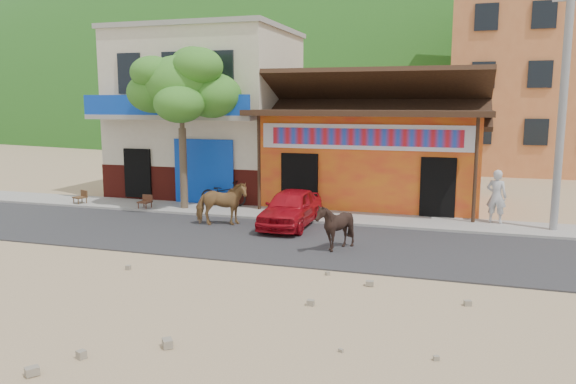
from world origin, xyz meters
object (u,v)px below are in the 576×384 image
(pedestrian, at_px, (496,196))
(cow_tan, at_px, (221,204))
(cafe_chair_right, at_px, (145,196))
(scooter, at_px, (223,193))
(cow_dark, at_px, (335,227))
(red_car, at_px, (291,208))
(tree, at_px, (182,128))
(cafe_chair_left, at_px, (80,191))
(utility_pole, at_px, (563,101))

(pedestrian, bearing_deg, cow_tan, 33.29)
(pedestrian, height_order, cafe_chair_right, pedestrian)
(scooter, bearing_deg, cow_dark, -134.94)
(red_car, relative_size, scooter, 1.98)
(scooter, bearing_deg, pedestrian, -94.43)
(cow_dark, distance_m, cafe_chair_right, 8.85)
(tree, bearing_deg, red_car, -17.35)
(cafe_chair_left, bearing_deg, utility_pole, 25.36)
(cow_dark, relative_size, pedestrian, 0.75)
(pedestrian, relative_size, cafe_chair_left, 1.89)
(scooter, height_order, cafe_chair_right, scooter)
(utility_pole, xyz_separation_m, cafe_chair_right, (-14.20, -0.70, -3.54))
(tree, distance_m, cafe_chair_right, 2.94)
(tree, height_order, pedestrian, tree)
(cow_dark, relative_size, cafe_chair_left, 1.42)
(tree, xyz_separation_m, cafe_chair_left, (-4.40, -0.37, -2.53))
(cow_dark, bearing_deg, utility_pole, 104.39)
(red_car, height_order, scooter, red_car)
(utility_pole, height_order, cafe_chair_left, utility_pole)
(scooter, bearing_deg, tree, 122.14)
(tree, height_order, scooter, tree)
(cow_tan, distance_m, red_car, 2.30)
(red_car, relative_size, pedestrian, 2.03)
(tree, relative_size, cow_tan, 3.48)
(pedestrian, relative_size, cafe_chair_right, 1.93)
(red_car, distance_m, pedestrian, 6.79)
(tree, xyz_separation_m, scooter, (1.22, 0.87, -2.52))
(cow_tan, distance_m, pedestrian, 9.08)
(cafe_chair_right, bearing_deg, cow_dark, -19.04)
(red_car, height_order, pedestrian, pedestrian)
(cow_tan, relative_size, cafe_chair_left, 1.83)
(utility_pole, bearing_deg, cow_tan, -167.85)
(tree, height_order, red_car, tree)
(tree, xyz_separation_m, red_car, (4.67, -1.46, -2.47))
(tree, bearing_deg, cow_dark, -30.72)
(cow_dark, relative_size, red_car, 0.37)
(red_car, distance_m, scooter, 4.16)
(pedestrian, xyz_separation_m, cafe_chair_left, (-15.50, -1.08, -0.42))
(scooter, bearing_deg, cafe_chair_right, 114.21)
(red_car, bearing_deg, scooter, 145.86)
(cow_dark, height_order, scooter, cow_dark)
(cow_dark, bearing_deg, tree, -140.98)
(red_car, bearing_deg, tree, 162.57)
(cow_dark, distance_m, cafe_chair_left, 11.70)
(pedestrian, bearing_deg, scooter, 14.78)
(cafe_chair_right, bearing_deg, pedestrian, 9.75)
(tree, height_order, cafe_chair_left, tree)
(utility_pole, height_order, red_car, utility_pole)
(tree, distance_m, cow_dark, 8.19)
(utility_pole, distance_m, scooter, 12.12)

